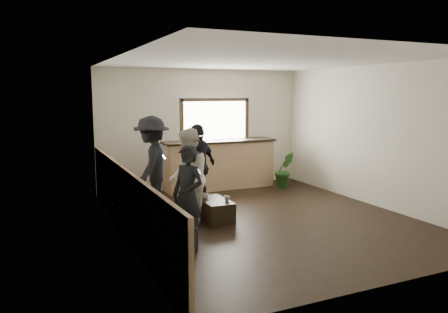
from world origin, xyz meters
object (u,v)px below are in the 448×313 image
potted_plant (284,170)px  person_d (199,166)px  person_a (188,196)px  person_b (188,177)px  person_c (152,165)px  coffee_table (214,210)px  bar_counter (219,161)px  sofa (150,221)px  cup_a (205,196)px  cup_b (227,198)px

potted_plant → person_d: bearing=-161.2°
person_a → person_b: bearing=130.7°
person_c → person_b: bearing=51.0°
coffee_table → person_b: 0.82m
coffee_table → person_a: bearing=-130.4°
bar_counter → coffee_table: bearing=-115.5°
sofa → cup_a: (1.19, 0.66, 0.13)m
cup_b → person_a: (-1.03, -0.84, 0.33)m
cup_a → person_b: size_ratio=0.07×
cup_b → coffee_table: bearing=136.0°
cup_b → person_a: person_a is taller
sofa → potted_plant: bearing=-62.5°
person_b → person_c: 1.08m
cup_a → person_a: size_ratio=0.08×
bar_counter → person_a: 3.95m
sofa → coffee_table: sofa is taller
cup_b → person_b: bearing=169.1°
sofa → cup_b: bearing=-80.3°
person_d → person_c: bearing=-34.2°
cup_b → person_b: person_b is taller
sofa → person_a: 0.82m
person_a → cup_a: bearing=118.4°
potted_plant → person_d: size_ratio=0.52×
cup_a → person_b: 0.60m
person_c → person_d: size_ratio=1.10×
cup_b → person_b: size_ratio=0.06×
bar_counter → person_a: size_ratio=1.81×
cup_b → potted_plant: size_ratio=0.11×
sofa → person_d: 2.06m
potted_plant → person_a: person_a is taller
person_c → person_d: bearing=119.4°
coffee_table → cup_b: cup_b is taller
potted_plant → person_c: person_c is taller
cup_a → cup_b: (0.28, -0.32, -0.00)m
person_d → potted_plant: bearing=166.9°
bar_counter → person_a: bearing=-120.5°
person_a → person_d: bearing=125.6°
bar_counter → person_c: bar_counter is taller
bar_counter → person_d: bar_counter is taller
cup_b → person_d: bearing=95.4°
bar_counter → coffee_table: 2.69m
person_d → cup_b: bearing=63.4°
sofa → potted_plant: 4.52m
person_b → person_a: bearing=-9.9°
coffee_table → person_c: (-0.85, 0.98, 0.73)m
bar_counter → potted_plant: (1.44, -0.60, -0.21)m
person_d → person_a: bearing=32.7°
person_b → person_c: person_c is taller
coffee_table → cup_b: size_ratio=8.49×
bar_counter → person_c: 2.47m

